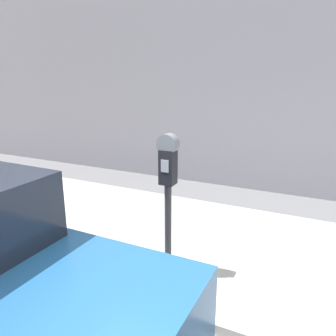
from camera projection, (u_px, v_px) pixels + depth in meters
name	position (u px, v px, depth m)	size (l,w,h in m)	color
sidewalk	(236.00, 252.00, 4.20)	(24.00, 2.80, 0.10)	#ADAAA3
building_facade	(284.00, 44.00, 5.93)	(24.00, 0.30, 5.59)	gray
parking_meter	(168.00, 182.00, 3.39)	(0.21, 0.15, 1.58)	#2D2D30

